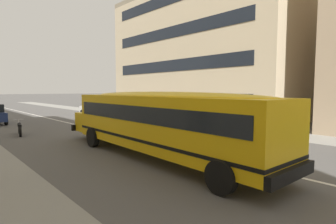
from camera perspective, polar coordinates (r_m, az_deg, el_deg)
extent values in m
plane|color=#54514F|center=(11.90, 6.01, -8.71)|extent=(400.00, 400.00, 0.00)
cube|color=gray|center=(18.15, 22.38, -4.37)|extent=(120.00, 3.00, 0.01)
cube|color=silver|center=(11.90, 6.01, -8.70)|extent=(110.00, 0.16, 0.01)
cube|color=yellow|center=(10.64, -1.32, -2.09)|extent=(10.36, 2.63, 2.06)
cube|color=yellow|center=(15.71, -14.95, -1.94)|extent=(1.55, 2.01, 1.03)
cube|color=black|center=(16.42, -16.04, -2.90)|extent=(0.25, 2.34, 0.34)
cube|color=black|center=(7.58, 24.91, -11.96)|extent=(0.25, 2.34, 0.34)
cube|color=black|center=(10.61, -1.33, -0.10)|extent=(9.74, 2.65, 0.60)
cube|color=black|center=(10.73, -1.32, -5.31)|extent=(10.38, 2.66, 0.11)
ellipsoid|color=yellow|center=(10.57, -1.33, 3.46)|extent=(9.94, 2.43, 0.34)
cylinder|color=red|center=(14.08, -5.50, -0.87)|extent=(0.42, 0.42, 0.03)
cylinder|color=black|center=(13.51, -15.80, -5.23)|extent=(0.94, 0.29, 0.94)
cylinder|color=black|center=(14.61, -7.40, -4.35)|extent=(0.94, 0.29, 0.94)
cylinder|color=black|center=(7.33, 11.21, -13.57)|extent=(0.94, 0.29, 0.94)
cylinder|color=black|center=(9.20, 20.48, -9.99)|extent=(0.94, 0.29, 0.94)
cube|color=silver|center=(29.90, -15.38, 0.49)|extent=(3.95, 1.81, 0.70)
cube|color=black|center=(29.99, -15.54, 1.78)|extent=(2.24, 1.62, 0.64)
cylinder|color=black|center=(29.21, -12.69, -0.24)|extent=(0.61, 0.20, 0.60)
cylinder|color=black|center=(28.38, -15.64, -0.44)|extent=(0.61, 0.20, 0.60)
cylinder|color=black|center=(31.47, -15.12, 0.06)|extent=(0.61, 0.20, 0.60)
cylinder|color=black|center=(30.70, -17.91, -0.12)|extent=(0.61, 0.20, 0.60)
cylinder|color=black|center=(24.69, -31.34, -1.70)|extent=(0.61, 0.20, 0.60)
cylinder|color=black|center=(19.44, -29.25, -3.16)|extent=(0.61, 0.19, 0.60)
cylinder|color=black|center=(18.05, -29.06, -3.71)|extent=(0.61, 0.22, 0.60)
cube|color=black|center=(18.72, -29.18, -2.82)|extent=(1.11, 0.35, 0.24)
ellipsoid|color=black|center=(18.88, -29.23, -2.27)|extent=(0.43, 0.29, 0.22)
cube|color=black|center=(18.49, -29.17, -2.53)|extent=(0.55, 0.29, 0.12)
cylinder|color=silver|center=(19.22, -29.31, -1.38)|extent=(0.13, 0.56, 0.03)
cylinder|color=silver|center=(19.29, -29.27, -2.47)|extent=(0.29, 0.10, 0.67)
cube|color=#C6B28E|center=(31.22, 10.08, 11.33)|extent=(20.95, 13.34, 12.80)
cube|color=black|center=(26.10, 0.82, 2.86)|extent=(17.60, 0.04, 1.10)
cube|color=black|center=(26.19, 0.83, 9.88)|extent=(17.60, 0.04, 1.10)
cube|color=black|center=(26.67, 0.83, 16.74)|extent=(17.60, 0.04, 1.10)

